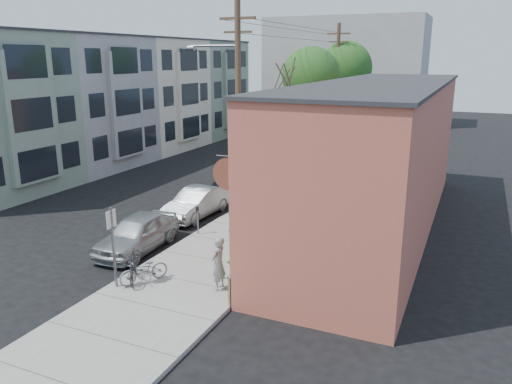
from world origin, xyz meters
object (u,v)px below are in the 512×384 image
at_px(tree_leafy_far, 346,68).
at_px(cyclist, 244,215).
at_px(patron_grey, 218,263).
at_px(parked_bike_a, 133,266).
at_px(car_2, 244,179).
at_px(patio_chair_a, 256,260).
at_px(tree_bare, 282,140).
at_px(tree_leafy_mid, 311,77).
at_px(patron_green, 237,260).
at_px(car_3, 279,162).
at_px(bus, 293,123).
at_px(parking_meter_far, 266,178).
at_px(car_4, 299,149).
at_px(patio_chair_b, 236,277).
at_px(sign_post, 113,240).
at_px(car_0, 137,233).
at_px(parking_meter_near, 198,216).
at_px(utility_pole_near, 237,106).
at_px(car_1, 197,203).

xyz_separation_m(tree_leafy_far, cyclist, (1.21, -21.75, -5.78)).
bearing_deg(patron_grey, parked_bike_a, -76.45).
bearing_deg(car_2, patio_chair_a, -60.77).
relative_size(tree_bare, tree_leafy_mid, 0.71).
xyz_separation_m(patron_green, cyclist, (-2.04, 4.93, -0.12)).
bearing_deg(patio_chair_a, car_3, 126.68).
bearing_deg(bus, parking_meter_far, -77.66).
bearing_deg(car_2, car_4, 93.67).
xyz_separation_m(parking_meter_far, tree_leafy_mid, (0.55, 6.10, 5.42)).
height_order(parking_meter_far, patio_chair_b, parking_meter_far).
relative_size(sign_post, car_0, 0.64).
bearing_deg(car_2, car_3, 91.71).
bearing_deg(sign_post, patio_chair_b, 21.05).
height_order(sign_post, tree_leafy_mid, tree_leafy_mid).
xyz_separation_m(patio_chair_a, bus, (-9.10, 29.03, 1.03)).
xyz_separation_m(parking_meter_near, car_2, (-1.45, 7.76, -0.22)).
bearing_deg(car_3, utility_pole_near, -76.62).
bearing_deg(sign_post, patron_green, 24.47).
distance_m(tree_leafy_far, car_2, 16.27).
relative_size(parked_bike_a, car_2, 0.34).
distance_m(tree_leafy_mid, bus, 14.70).
xyz_separation_m(utility_pole_near, tree_leafy_mid, (0.41, 10.02, 1.00)).
bearing_deg(patron_green, utility_pole_near, -142.36).
xyz_separation_m(car_0, bus, (-3.70, 28.78, 0.87)).
relative_size(sign_post, tree_bare, 0.48).
bearing_deg(patio_chair_a, cyclist, 139.29).
distance_m(sign_post, patio_chair_a, 5.05).
relative_size(parking_meter_near, parking_meter_far, 1.00).
distance_m(tree_bare, car_4, 10.39).
relative_size(cyclist, parked_bike_a, 0.92).
xyz_separation_m(sign_post, bus, (-5.25, 32.05, -0.22)).
relative_size(sign_post, utility_pole_near, 0.28).
bearing_deg(parking_meter_far, tree_leafy_far, 87.91).
height_order(parking_meter_near, tree_bare, tree_bare).
bearing_deg(patron_green, cyclist, -145.41).
bearing_deg(tree_leafy_mid, patron_green, -79.56).
xyz_separation_m(tree_bare, car_1, (-2.07, -6.21, -2.33)).
relative_size(cyclist, car_4, 0.39).
xyz_separation_m(patron_grey, patron_green, (0.46, 0.44, 0.02)).
relative_size(patio_chair_a, car_1, 0.21).
bearing_deg(patron_green, bus, -151.50).
distance_m(parking_meter_far, patio_chair_b, 12.44).
xyz_separation_m(car_1, car_4, (-0.30, 16.05, -0.00)).
bearing_deg(car_2, parking_meter_near, -77.73).
bearing_deg(car_3, cyclist, -71.43).
distance_m(patron_green, bus, 31.66).
height_order(tree_leafy_mid, car_3, tree_leafy_mid).
bearing_deg(patio_chair_a, bus, 125.42).
bearing_deg(car_2, cyclist, -62.87).
distance_m(car_1, bus, 24.23).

